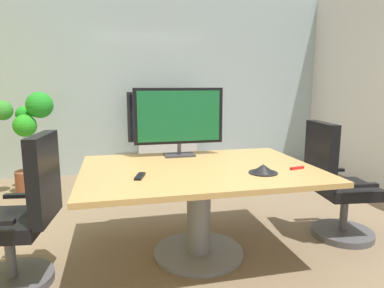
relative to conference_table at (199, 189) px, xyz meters
The scene contains 11 objects.
ground_plane 0.60m from the conference_table, 27.41° to the right, with size 7.08×7.08×0.00m, color #7A664C.
wall_back_glass_partition 3.09m from the conference_table, 87.14° to the left, with size 5.48×0.10×2.85m, color #9EB2B7.
conference_table is the anchor object (origin of this frame).
office_chair_left 1.33m from the conference_table, behind, with size 0.62×0.60×1.09m.
office_chair_right 1.32m from the conference_table, ahead, with size 0.62×0.60×1.09m.
tv_monitor 0.73m from the conference_table, 98.13° to the left, with size 0.84×0.18×0.64m.
wall_display_unit 2.62m from the conference_table, 87.01° to the left, with size 1.20×0.36×1.31m.
potted_plant 2.72m from the conference_table, 130.18° to the left, with size 0.72×0.48×1.33m.
conference_phone 0.56m from the conference_table, 33.83° to the right, with size 0.22×0.22×0.07m.
remote_control 0.56m from the conference_table, 158.01° to the right, with size 0.05×0.17×0.02m, color black.
whiteboard_marker 0.81m from the conference_table, 17.69° to the right, with size 0.13×0.02×0.02m, color red.
Camera 1 is at (-0.81, -2.52, 1.42)m, focal length 31.64 mm.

